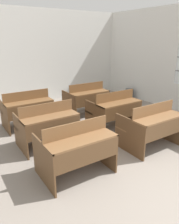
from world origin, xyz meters
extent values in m
cube|color=silver|center=(0.00, 5.96, 1.53)|extent=(6.79, 0.06, 3.06)
cube|color=silver|center=(3.37, 2.97, 0.41)|extent=(0.06, 5.93, 0.82)
cube|color=silver|center=(3.37, 2.97, 2.53)|extent=(0.06, 5.93, 1.07)
cube|color=silver|center=(3.37, 4.38, 1.41)|extent=(0.06, 3.10, 1.18)
cube|color=brown|center=(-1.48, 1.50, 0.35)|extent=(0.03, 0.82, 0.70)
cube|color=brown|center=(-0.37, 1.50, 0.35)|extent=(0.03, 0.82, 0.70)
cube|color=brown|center=(-0.92, 1.27, 0.69)|extent=(1.13, 0.36, 0.03)
cube|color=brown|center=(-0.92, 1.10, 0.52)|extent=(1.08, 0.02, 0.32)
cube|color=brown|center=(-0.92, 1.44, 0.82)|extent=(1.13, 0.02, 0.22)
cube|color=brown|center=(-0.92, 1.74, 0.42)|extent=(1.13, 0.34, 0.03)
cube|color=brown|center=(-0.92, 1.74, 0.15)|extent=(1.08, 0.04, 0.04)
cube|color=brown|center=(0.28, 1.50, 0.35)|extent=(0.03, 0.82, 0.70)
cube|color=brown|center=(1.39, 1.50, 0.35)|extent=(0.03, 0.82, 0.70)
cube|color=brown|center=(0.83, 1.27, 0.69)|extent=(1.13, 0.36, 0.03)
cube|color=brown|center=(0.83, 1.10, 0.52)|extent=(1.08, 0.02, 0.32)
cube|color=brown|center=(0.83, 1.44, 0.82)|extent=(1.13, 0.02, 0.22)
cube|color=brown|center=(0.83, 1.74, 0.42)|extent=(1.13, 0.34, 0.03)
cube|color=brown|center=(0.83, 1.74, 0.15)|extent=(1.08, 0.04, 0.04)
cube|color=brown|center=(-1.47, 2.70, 0.35)|extent=(0.03, 0.82, 0.70)
cube|color=brown|center=(-0.36, 2.70, 0.35)|extent=(0.03, 0.82, 0.70)
cube|color=brown|center=(-0.91, 2.47, 0.69)|extent=(1.13, 0.36, 0.03)
cube|color=brown|center=(-0.91, 2.30, 0.52)|extent=(1.08, 0.02, 0.32)
cube|color=brown|center=(-0.91, 2.64, 0.82)|extent=(1.13, 0.02, 0.22)
cube|color=brown|center=(-0.91, 2.94, 0.42)|extent=(1.13, 0.34, 0.03)
cube|color=brown|center=(-0.91, 2.94, 0.15)|extent=(1.08, 0.04, 0.04)
cube|color=brown|center=(0.30, 2.70, 0.35)|extent=(0.03, 0.82, 0.70)
cube|color=brown|center=(1.40, 2.70, 0.35)|extent=(0.03, 0.82, 0.70)
cube|color=brown|center=(0.85, 2.47, 0.69)|extent=(1.13, 0.36, 0.03)
cube|color=brown|center=(0.85, 2.30, 0.52)|extent=(1.08, 0.02, 0.32)
cube|color=brown|center=(0.85, 2.64, 0.82)|extent=(1.13, 0.02, 0.22)
cube|color=brown|center=(0.85, 2.94, 0.42)|extent=(1.13, 0.34, 0.03)
cube|color=brown|center=(0.85, 2.94, 0.15)|extent=(1.08, 0.04, 0.04)
cube|color=brown|center=(-1.48, 3.94, 0.35)|extent=(0.03, 0.82, 0.70)
cube|color=brown|center=(-0.37, 3.94, 0.35)|extent=(0.03, 0.82, 0.70)
cube|color=brown|center=(-0.92, 3.71, 0.69)|extent=(1.13, 0.36, 0.03)
cube|color=brown|center=(-0.92, 3.54, 0.52)|extent=(1.08, 0.02, 0.32)
cube|color=brown|center=(-0.92, 3.88, 0.82)|extent=(1.13, 0.02, 0.22)
cube|color=brown|center=(-0.92, 4.18, 0.42)|extent=(1.13, 0.34, 0.03)
cube|color=brown|center=(-0.92, 4.18, 0.15)|extent=(1.08, 0.04, 0.04)
cube|color=brown|center=(0.28, 3.94, 0.35)|extent=(0.03, 0.82, 0.70)
cube|color=brown|center=(1.38, 3.94, 0.35)|extent=(0.03, 0.82, 0.70)
cube|color=brown|center=(0.83, 3.71, 0.69)|extent=(1.13, 0.36, 0.03)
cube|color=brown|center=(0.83, 3.54, 0.52)|extent=(1.08, 0.02, 0.32)
cube|color=brown|center=(0.83, 3.88, 0.82)|extent=(1.13, 0.02, 0.22)
cube|color=brown|center=(0.83, 4.19, 0.42)|extent=(1.13, 0.34, 0.03)
cube|color=brown|center=(0.83, 4.19, 0.15)|extent=(1.08, 0.04, 0.04)
cylinder|color=#474C51|center=(3.10, 4.50, 0.18)|extent=(0.30, 0.30, 0.36)
camera|label=1|loc=(-2.47, -1.28, 2.16)|focal=35.00mm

